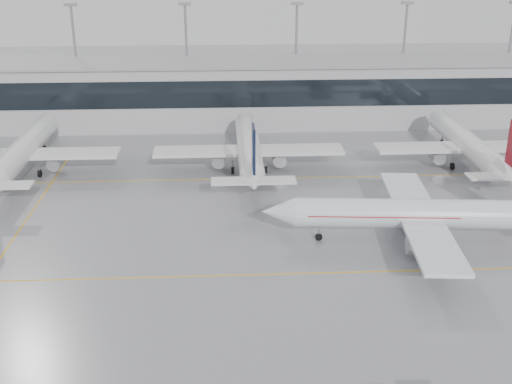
{
  "coord_description": "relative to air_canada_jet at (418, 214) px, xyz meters",
  "views": [
    {
      "loc": [
        -3.84,
        -61.98,
        34.7
      ],
      "look_at": [
        0.0,
        12.0,
        5.0
      ],
      "focal_mm": 45.0,
      "sensor_mm": 36.0,
      "label": 1
    }
  ],
  "objects": [
    {
      "name": "ground",
      "position": [
        -19.2,
        -7.21,
        -3.66
      ],
      "size": [
        320.0,
        320.0,
        0.0
      ],
      "primitive_type": "plane",
      "color": "gray",
      "rests_on": "ground"
    },
    {
      "name": "parked_jet_c",
      "position": [
        -19.2,
        26.48,
        0.05
      ],
      "size": [
        29.64,
        36.96,
        11.72
      ],
      "rotation": [
        0.0,
        0.0,
        1.57
      ],
      "color": "silver",
      "rests_on": "ground"
    },
    {
      "name": "taxi_line_north",
      "position": [
        -19.2,
        22.79,
        -3.66
      ],
      "size": [
        120.0,
        0.25,
        0.01
      ],
      "primitive_type": "cube",
      "color": "gold",
      "rests_on": "ground"
    },
    {
      "name": "terminal",
      "position": [
        -19.2,
        54.79,
        2.34
      ],
      "size": [
        180.0,
        15.0,
        12.0
      ],
      "primitive_type": "cube",
      "color": "#A8A8AC",
      "rests_on": "ground"
    },
    {
      "name": "light_masts",
      "position": [
        -19.2,
        60.79,
        9.68
      ],
      "size": [
        156.4,
        1.0,
        22.6
      ],
      "color": "gray",
      "rests_on": "ground"
    },
    {
      "name": "terminal_roof",
      "position": [
        -19.2,
        54.79,
        8.54
      ],
      "size": [
        182.0,
        16.0,
        0.4
      ],
      "primitive_type": "cube",
      "color": "gray",
      "rests_on": "ground"
    },
    {
      "name": "terminal_glass",
      "position": [
        -19.2,
        47.24,
        3.84
      ],
      "size": [
        180.0,
        0.2,
        5.0
      ],
      "primitive_type": "cube",
      "color": "black",
      "rests_on": "ground"
    },
    {
      "name": "parked_jet_d",
      "position": [
        15.8,
        26.48,
        0.05
      ],
      "size": [
        29.64,
        36.96,
        11.72
      ],
      "rotation": [
        0.0,
        0.0,
        1.57
      ],
      "color": "silver",
      "rests_on": "ground"
    },
    {
      "name": "taxi_line_cross",
      "position": [
        -49.2,
        7.79,
        -3.66
      ],
      "size": [
        0.25,
        60.0,
        0.01
      ],
      "primitive_type": "cube",
      "color": "gold",
      "rests_on": "ground"
    },
    {
      "name": "taxi_line_main",
      "position": [
        -19.2,
        -7.21,
        -3.66
      ],
      "size": [
        120.0,
        0.25,
        0.01
      ],
      "primitive_type": "cube",
      "color": "gold",
      "rests_on": "ground"
    },
    {
      "name": "air_canada_jet",
      "position": [
        0.0,
        0.0,
        0.0
      ],
      "size": [
        36.7,
        29.49,
        11.54
      ],
      "rotation": [
        0.0,
        0.0,
        3.06
      ],
      "color": "silver",
      "rests_on": "ground"
    },
    {
      "name": "parked_jet_b",
      "position": [
        -54.2,
        26.48,
        0.05
      ],
      "size": [
        29.64,
        36.96,
        11.72
      ],
      "rotation": [
        0.0,
        0.0,
        1.57
      ],
      "color": "silver",
      "rests_on": "ground"
    }
  ]
}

